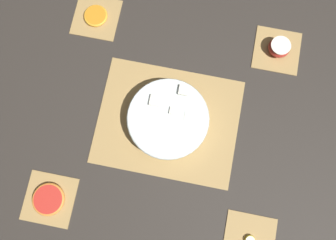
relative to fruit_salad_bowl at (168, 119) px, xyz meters
The scene contains 10 objects.
ground_plane 0.04m from the fruit_salad_bowl, 82.16° to the left, with size 6.00×6.00×0.00m, color #2D2823.
bamboo_mat_center 0.04m from the fruit_salad_bowl, 82.16° to the left, with size 0.43×0.34×0.01m.
coaster_mat_near_left 0.43m from the fruit_salad_bowl, 135.26° to the right, with size 0.15×0.15×0.01m.
coaster_mat_near_right 0.43m from the fruit_salad_bowl, 44.72° to the right, with size 0.15×0.15×0.01m.
coaster_mat_far_left 0.43m from the fruit_salad_bowl, 135.13° to the left, with size 0.15×0.15×0.01m.
coaster_mat_far_right 0.43m from the fruit_salad_bowl, 44.86° to the left, with size 0.15×0.15×0.01m.
fruit_salad_bowl is the anchor object (origin of this frame).
apple_half 0.42m from the fruit_salad_bowl, 135.26° to the right, with size 0.07×0.07×0.04m.
orange_slice_whole 0.42m from the fruit_salad_bowl, 44.72° to the right, with size 0.08×0.08×0.01m.
grapefruit_slice 0.43m from the fruit_salad_bowl, 44.86° to the left, with size 0.10×0.10×0.01m.
Camera 1 is at (-0.03, 0.18, 1.00)m, focal length 35.00 mm.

